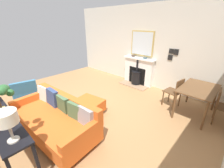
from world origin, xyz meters
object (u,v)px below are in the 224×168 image
Objects in this scene: fireplace at (138,73)px; mantel_bowl_far at (145,58)px; dining_chair_by_back_wall at (222,104)px; sofa at (55,118)px; armchair_accent at (25,91)px; console_table at (3,124)px; table_lamp_far_end at (6,119)px; ottoman at (89,106)px; mantel_bowl_near at (133,56)px; dining_chair_near_fireplace at (176,91)px; dining_table at (198,91)px.

mantel_bowl_far is at bearing 98.10° from fireplace.
sofa is at bearing -42.46° from dining_chair_by_back_wall.
armchair_accent is (0.03, -1.67, 0.09)m from sofa.
sofa is 1.17× the size of console_table.
table_lamp_far_end reaches higher than dining_chair_by_back_wall.
ottoman is 2.05m from table_lamp_far_end.
armchair_accent is 1.88m from console_table.
console_table is at bearing 6.91° from mantel_bowl_near.
mantel_bowl_near is 0.17× the size of dining_chair_near_fireplace.
dining_table is at bearing 151.21° from console_table.
mantel_bowl_near is 0.17× the size of dining_chair_by_back_wall.
mantel_bowl_far is 0.19× the size of ottoman.
armchair_accent reaches higher than dining_table.
fireplace reaches higher than armchair_accent.
mantel_bowl_far is at bearing -117.78° from dining_chair_near_fireplace.
sofa is (3.42, 0.23, -0.10)m from fireplace.
sofa is at bearing -28.15° from dining_chair_near_fireplace.
console_table is (4.29, 0.01, -0.34)m from mantel_bowl_far.
mantel_bowl_near is at bearing -104.27° from dining_chair_by_back_wall.
console_table is (0.80, 1.68, 0.25)m from armchair_accent.
fireplace is 2.56m from ottoman.
sofa is at bearing -141.18° from table_lamp_far_end.
armchair_accent is at bearing -88.82° from sofa.
fireplace is at bearing 157.36° from armchair_accent.
dining_chair_near_fireplace reaches higher than console_table.
table_lamp_far_end is at bearing 15.46° from mantel_bowl_near.
armchair_accent reaches higher than ottoman.
mantel_bowl_far is 0.17× the size of dining_chair_near_fireplace.
dining_chair_near_fireplace is at bearing 157.92° from console_table.
mantel_bowl_near is at bearing -168.91° from ottoman.
fireplace is at bearing -176.81° from console_table.
fireplace is at bearing -175.01° from ottoman.
ottoman is 2.33m from dining_chair_near_fireplace.
mantel_bowl_near reaches higher than ottoman.
dining_table is 0.53m from dining_chair_by_back_wall.
mantel_bowl_far is 1.72m from dining_chair_near_fireplace.
table_lamp_far_end is (4.26, 0.90, 0.67)m from fireplace.
mantel_bowl_far is at bearing -110.94° from dining_table.
table_lamp_far_end is 3.66m from dining_chair_near_fireplace.
sofa is at bearing 0.49° from ottoman.
dining_chair_near_fireplace reaches higher than dining_table.
fireplace is at bearing -105.06° from dining_chair_by_back_wall.
console_table is at bearing 3.19° from fireplace.
dining_chair_near_fireplace is (-1.81, 1.45, 0.26)m from ottoman.
sofa is at bearing 91.18° from armchair_accent.
dining_chair_near_fireplace is (0.76, 1.44, -0.53)m from mantel_bowl_far.
table_lamp_far_end is at bearing 90.00° from console_table.
sofa is at bearing -35.86° from dining_table.
fireplace is 8.78× the size of mantel_bowl_near.
dining_table is (0.75, 1.96, -0.38)m from mantel_bowl_far.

